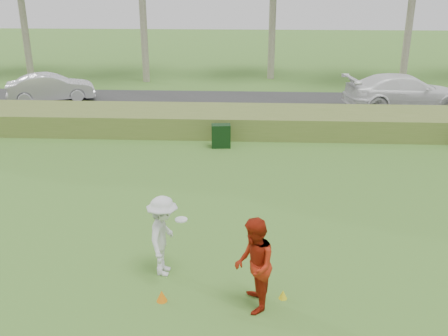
# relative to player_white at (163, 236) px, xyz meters

# --- Properties ---
(ground) EXTENTS (120.00, 120.00, 0.00)m
(ground) POSITION_rel_player_white_xyz_m (1.14, -0.80, -0.91)
(ground) COLOR #3D7426
(ground) RESTS_ON ground
(reed_strip) EXTENTS (80.00, 3.00, 0.90)m
(reed_strip) POSITION_rel_player_white_xyz_m (1.14, 11.20, -0.46)
(reed_strip) COLOR #5A722D
(reed_strip) RESTS_ON ground
(park_road) EXTENTS (80.00, 6.00, 0.06)m
(park_road) POSITION_rel_player_white_xyz_m (1.14, 16.20, -0.88)
(park_road) COLOR #2D2D2D
(park_road) RESTS_ON ground
(player_white) EXTENTS (0.91, 1.22, 1.82)m
(player_white) POSITION_rel_player_white_xyz_m (0.00, 0.00, 0.00)
(player_white) COLOR silver
(player_white) RESTS_ON ground
(player_red) EXTENTS (0.81, 0.99, 1.92)m
(player_red) POSITION_rel_player_white_xyz_m (1.95, -1.16, 0.05)
(player_red) COLOR #A3210E
(player_red) RESTS_ON ground
(cone_orange) EXTENTS (0.22, 0.22, 0.24)m
(cone_orange) POSITION_rel_player_white_xyz_m (0.11, -1.05, -0.79)
(cone_orange) COLOR orange
(cone_orange) RESTS_ON ground
(cone_yellow) EXTENTS (0.17, 0.17, 0.19)m
(cone_yellow) POSITION_rel_player_white_xyz_m (2.55, -0.83, -0.81)
(cone_yellow) COLOR yellow
(cone_yellow) RESTS_ON ground
(utility_cabinet) EXTENTS (0.76, 0.52, 0.90)m
(utility_cabinet) POSITION_rel_player_white_xyz_m (0.72, 8.97, -0.46)
(utility_cabinet) COLOR black
(utility_cabinet) RESTS_ON ground
(car_mid) EXTENTS (4.67, 3.08, 1.45)m
(car_mid) POSITION_rel_player_white_xyz_m (-8.70, 16.13, -0.12)
(car_mid) COLOR silver
(car_mid) RESTS_ON park_road
(car_right) EXTENTS (6.14, 3.14, 1.71)m
(car_right) POSITION_rel_player_white_xyz_m (9.43, 15.40, 0.00)
(car_right) COLOR white
(car_right) RESTS_ON park_road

